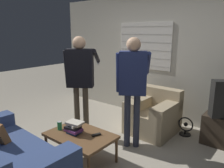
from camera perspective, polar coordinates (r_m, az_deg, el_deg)
The scene contains 11 objects.
ground_plane at distance 3.48m, azimuth -5.95°, elevation -17.91°, with size 16.00×16.00×0.00m, color #B2A893.
wall_back at distance 4.66m, azimuth 11.46°, elevation 6.80°, with size 5.20×0.08×2.55m.
couch_blue at distance 3.08m, azimuth -27.30°, elevation -17.65°, with size 1.82×1.00×0.79m.
armchair_beige at distance 4.13m, azimuth 10.88°, elevation -7.90°, with size 0.80×0.85×0.78m.
coffee_table at distance 3.19m, azimuth -8.23°, elevation -13.49°, with size 0.93×0.64×0.40m.
person_left_standing at distance 3.80m, azimuth -8.29°, elevation 2.84°, with size 0.55×0.86×1.74m.
person_right_standing at distance 3.32m, azimuth 5.46°, elevation 1.14°, with size 0.52×0.79×1.73m.
book_stack at distance 3.19m, azimuth -9.94°, elevation -11.05°, with size 0.26×0.21×0.17m.
soda_can at distance 3.34m, azimuth -13.52°, elevation -10.53°, with size 0.07×0.07×0.13m.
spare_remote at distance 3.11m, azimuth -4.13°, elevation -13.08°, with size 0.09×0.14×0.02m.
floor_fan at distance 4.18m, azimuth 18.65°, elevation -10.63°, with size 0.27×0.20×0.34m.
Camera 1 is at (2.11, -2.09, 1.81)m, focal length 35.00 mm.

